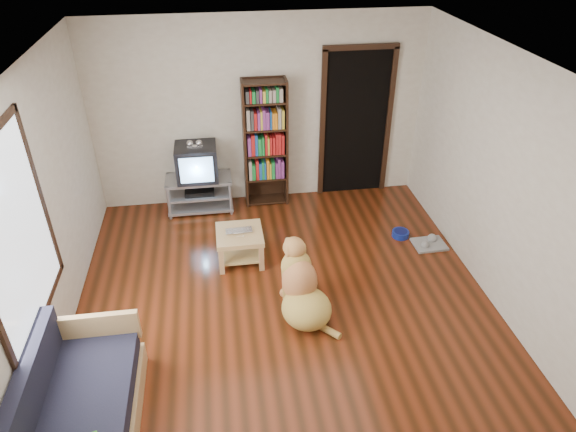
{
  "coord_description": "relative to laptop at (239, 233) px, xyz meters",
  "views": [
    {
      "loc": [
        -0.6,
        -4.13,
        3.8
      ],
      "look_at": [
        0.08,
        0.45,
        0.9
      ],
      "focal_mm": 32.0,
      "sensor_mm": 36.0,
      "label": 1
    }
  ],
  "objects": [
    {
      "name": "ground",
      "position": [
        0.43,
        -0.93,
        -0.41
      ],
      "size": [
        5.0,
        5.0,
        0.0
      ],
      "primitive_type": "plane",
      "color": "#602410",
      "rests_on": "ground"
    },
    {
      "name": "ceiling",
      "position": [
        0.43,
        -0.93,
        2.19
      ],
      "size": [
        5.0,
        5.0,
        0.0
      ],
      "primitive_type": "plane",
      "rotation": [
        3.14,
        0.0,
        0.0
      ],
      "color": "white",
      "rests_on": "ground"
    },
    {
      "name": "wall_back",
      "position": [
        0.43,
        1.57,
        0.89
      ],
      "size": [
        4.5,
        0.0,
        4.5
      ],
      "primitive_type": "plane",
      "rotation": [
        1.57,
        0.0,
        0.0
      ],
      "color": "beige",
      "rests_on": "ground"
    },
    {
      "name": "wall_left",
      "position": [
        -1.82,
        -0.93,
        0.89
      ],
      "size": [
        0.0,
        5.0,
        5.0
      ],
      "primitive_type": "plane",
      "rotation": [
        1.57,
        0.0,
        1.57
      ],
      "color": "beige",
      "rests_on": "ground"
    },
    {
      "name": "wall_right",
      "position": [
        2.68,
        -0.93,
        0.89
      ],
      "size": [
        0.0,
        5.0,
        5.0
      ],
      "primitive_type": "plane",
      "rotation": [
        1.57,
        0.0,
        -1.57
      ],
      "color": "beige",
      "rests_on": "ground"
    },
    {
      "name": "laptop",
      "position": [
        0.0,
        0.0,
        0.0
      ],
      "size": [
        0.32,
        0.21,
        0.02
      ],
      "primitive_type": "imported",
      "rotation": [
        0.0,
        0.0,
        0.04
      ],
      "color": "silver",
      "rests_on": "coffee_table"
    },
    {
      "name": "dog_bowl",
      "position": [
        2.11,
        0.23,
        -0.37
      ],
      "size": [
        0.22,
        0.22,
        0.08
      ],
      "primitive_type": "cylinder",
      "color": "navy",
      "rests_on": "ground"
    },
    {
      "name": "grey_rag",
      "position": [
        2.41,
        -0.02,
        -0.4
      ],
      "size": [
        0.41,
        0.33,
        0.03
      ],
      "primitive_type": "cube",
      "rotation": [
        0.0,
        0.0,
        0.03
      ],
      "color": "gray",
      "rests_on": "ground"
    },
    {
      "name": "window",
      "position": [
        -1.81,
        -1.43,
        1.09
      ],
      "size": [
        0.03,
        1.46,
        1.7
      ],
      "color": "white",
      "rests_on": "wall_left"
    },
    {
      "name": "doorway",
      "position": [
        1.78,
        1.55,
        0.71
      ],
      "size": [
        1.03,
        0.05,
        2.19
      ],
      "color": "black",
      "rests_on": "wall_back"
    },
    {
      "name": "tv_stand",
      "position": [
        -0.47,
        1.32,
        -0.14
      ],
      "size": [
        0.9,
        0.45,
        0.5
      ],
      "color": "#99999E",
      "rests_on": "ground"
    },
    {
      "name": "crt_tv",
      "position": [
        -0.47,
        1.34,
        0.33
      ],
      "size": [
        0.55,
        0.52,
        0.58
      ],
      "color": "black",
      "rests_on": "tv_stand"
    },
    {
      "name": "bookshelf",
      "position": [
        0.48,
        1.41,
        0.59
      ],
      "size": [
        0.6,
        0.3,
        1.8
      ],
      "color": "black",
      "rests_on": "ground"
    },
    {
      "name": "sofa",
      "position": [
        -1.45,
        -2.31,
        -0.15
      ],
      "size": [
        0.8,
        1.8,
        0.8
      ],
      "color": "tan",
      "rests_on": "ground"
    },
    {
      "name": "coffee_table",
      "position": [
        -0.0,
        0.03,
        -0.13
      ],
      "size": [
        0.55,
        0.55,
        0.4
      ],
      "color": "tan",
      "rests_on": "ground"
    },
    {
      "name": "dog",
      "position": [
        0.58,
        -0.99,
        -0.11
      ],
      "size": [
        0.62,
        0.95,
        0.83
      ],
      "color": "tan",
      "rests_on": "ground"
    }
  ]
}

